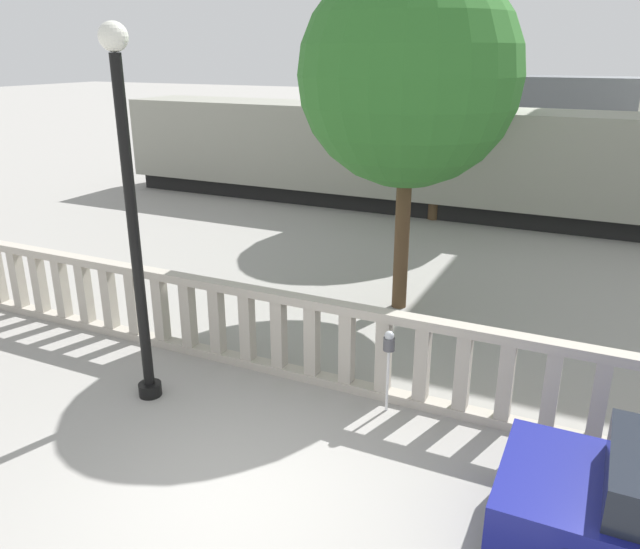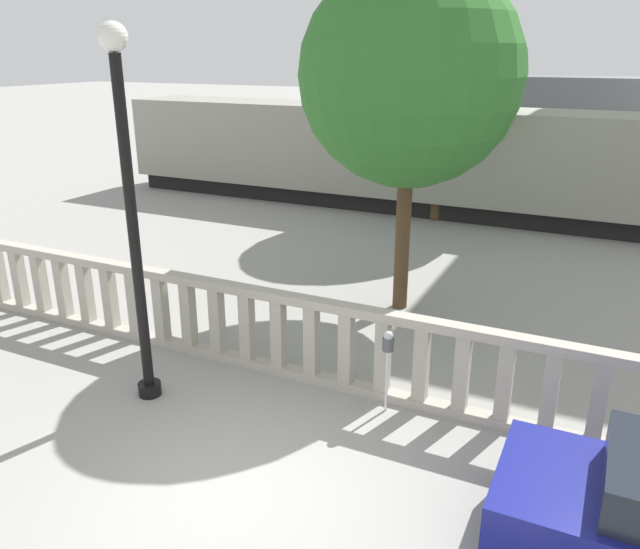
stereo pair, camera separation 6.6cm
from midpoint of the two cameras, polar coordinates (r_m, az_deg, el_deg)
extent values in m
plane|color=gray|center=(7.92, -8.58, -19.22)|extent=(160.00, 160.00, 0.00)
cube|color=#ADA599|center=(9.94, 0.64, -9.67)|extent=(16.96, 0.24, 0.14)
cube|color=#ADA599|center=(9.38, 0.67, -2.87)|extent=(16.96, 0.24, 0.14)
cube|color=#ADA599|center=(13.70, -26.03, -0.36)|extent=(0.20, 0.20, 1.14)
cube|color=#ADA599|center=(13.26, -24.41, -0.74)|extent=(0.20, 0.20, 1.14)
cube|color=#ADA599|center=(12.83, -22.69, -1.15)|extent=(0.20, 0.20, 1.14)
cube|color=#ADA599|center=(12.42, -20.84, -1.58)|extent=(0.20, 0.20, 1.14)
cube|color=#ADA599|center=(12.02, -18.87, -2.04)|extent=(0.20, 0.20, 1.14)
cube|color=#ADA599|center=(11.63, -16.77, -2.53)|extent=(0.20, 0.20, 1.14)
cube|color=#ADA599|center=(11.26, -14.52, -3.05)|extent=(0.20, 0.20, 1.14)
cube|color=#ADA599|center=(10.91, -12.12, -3.60)|extent=(0.20, 0.20, 1.14)
cube|color=#ADA599|center=(10.59, -9.56, -4.17)|extent=(0.20, 0.20, 1.14)
cube|color=#ADA599|center=(10.28, -6.85, -4.77)|extent=(0.20, 0.20, 1.14)
cube|color=#ADA599|center=(10.00, -3.97, -5.40)|extent=(0.20, 0.20, 1.14)
cube|color=#ADA599|center=(9.75, -0.93, -6.04)|extent=(0.20, 0.20, 1.14)
cube|color=#ADA599|center=(9.53, 2.27, -6.70)|extent=(0.20, 0.20, 1.14)
cube|color=#ADA599|center=(9.34, 5.62, -7.36)|extent=(0.20, 0.20, 1.14)
cube|color=#ADA599|center=(9.19, 9.11, -8.02)|extent=(0.20, 0.20, 1.14)
cube|color=#ADA599|center=(9.07, 12.71, -8.68)|extent=(0.20, 0.20, 1.14)
cube|color=#ADA599|center=(8.99, 16.40, -9.31)|extent=(0.20, 0.20, 1.14)
cube|color=#ADA599|center=(8.94, 20.16, -9.91)|extent=(0.20, 0.20, 1.14)
cube|color=#ADA599|center=(8.94, 23.96, -10.47)|extent=(0.20, 0.20, 1.14)
cylinder|color=black|center=(10.00, -15.45, -10.07)|extent=(0.35, 0.35, 0.20)
cylinder|color=black|center=(9.06, -16.86, 3.64)|extent=(0.16, 0.16, 4.74)
sphere|color=silver|center=(8.74, -18.60, 19.93)|extent=(0.38, 0.38, 0.38)
cylinder|color=silver|center=(9.13, 5.98, -9.63)|extent=(0.04, 0.04, 0.98)
cylinder|color=#4C4C51|center=(8.86, 6.11, -6.34)|extent=(0.16, 0.16, 0.19)
sphere|color=#B2B7BC|center=(8.80, 6.14, -5.59)|extent=(0.14, 0.14, 0.14)
cylinder|color=black|center=(8.12, 22.95, -16.75)|extent=(0.66, 0.18, 0.66)
cube|color=black|center=(20.87, 9.51, 6.53)|extent=(21.46, 2.10, 0.55)
cube|color=gray|center=(20.56, 9.77, 11.00)|extent=(21.90, 2.63, 2.74)
cube|color=black|center=(37.25, 22.61, 11.07)|extent=(29.36, 2.48, 0.55)
cube|color=#4C5156|center=(37.06, 22.99, 13.87)|extent=(29.96, 3.10, 3.13)
cylinder|color=#4C3823|center=(19.59, 10.41, 8.75)|extent=(0.33, 0.33, 2.64)
sphere|color=#2D6B28|center=(19.26, 11.00, 17.76)|extent=(4.68, 4.68, 4.68)
cylinder|color=#4C3823|center=(12.45, 7.35, 3.52)|extent=(0.29, 0.29, 3.01)
sphere|color=#2D6B28|center=(11.97, 8.01, 17.62)|extent=(4.08, 4.08, 4.08)
camera|label=1|loc=(0.03, -90.18, -0.07)|focal=35.00mm
camera|label=2|loc=(0.03, 89.82, 0.07)|focal=35.00mm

